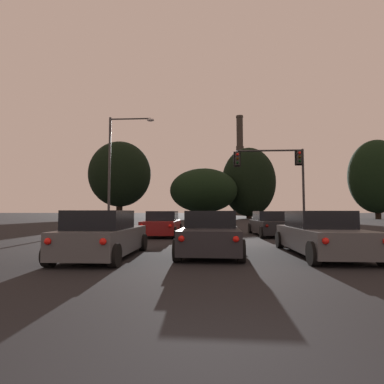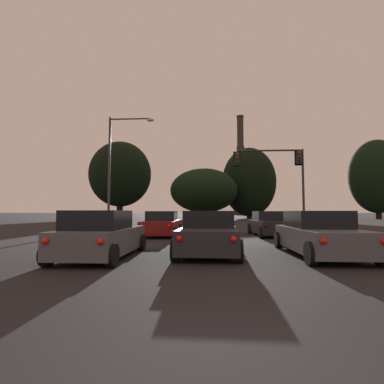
{
  "view_description": "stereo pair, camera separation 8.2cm",
  "coord_description": "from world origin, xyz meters",
  "views": [
    {
      "loc": [
        -0.18,
        -2.14,
        1.4
      ],
      "look_at": [
        -2.04,
        30.23,
        3.52
      ],
      "focal_mm": 28.0,
      "sensor_mm": 36.0,
      "label": 1
    },
    {
      "loc": [
        -0.1,
        -2.13,
        1.4
      ],
      "look_at": [
        -2.04,
        30.23,
        3.52
      ],
      "focal_mm": 28.0,
      "sensor_mm": 36.0,
      "label": 2
    }
  ],
  "objects": [
    {
      "name": "treeline_right_mid",
      "position": [
        30.68,
        54.49,
        7.86
      ],
      "size": [
        9.9,
        8.91,
        14.66
      ],
      "color": "black",
      "rests_on": "ground_plane"
    },
    {
      "name": "treeline_center_left",
      "position": [
        -17.81,
        55.81,
        8.78
      ],
      "size": [
        12.23,
        11.01,
        15.26
      ],
      "color": "black",
      "rests_on": "ground_plane"
    },
    {
      "name": "street_lamp",
      "position": [
        -7.93,
        22.3,
        5.75
      ],
      "size": [
        3.87,
        0.36,
        9.36
      ],
      "color": "#38383A",
      "rests_on": "ground_plane"
    },
    {
      "name": "smokestack",
      "position": [
        11.87,
        113.7,
        15.21
      ],
      "size": [
        5.53,
        5.53,
        38.84
      ],
      "color": "#2B2722",
      "rests_on": "ground_plane"
    },
    {
      "name": "sedan_left_lane_front",
      "position": [
        -2.9,
        15.19,
        0.67
      ],
      "size": [
        2.06,
        4.74,
        1.43
      ],
      "rotation": [
        0.0,
        0.0,
        0.02
      ],
      "color": "maroon",
      "rests_on": "ground_plane"
    },
    {
      "name": "treeline_far_right",
      "position": [
        7.95,
        59.63,
        7.48
      ],
      "size": [
        10.94,
        9.85,
        14.55
      ],
      "color": "black",
      "rests_on": "ground_plane"
    },
    {
      "name": "sedan_right_lane_front",
      "position": [
        3.4,
        15.66,
        0.67
      ],
      "size": [
        2.1,
        4.75,
        1.43
      ],
      "rotation": [
        0.0,
        0.0,
        0.03
      ],
      "color": "black",
      "rests_on": "ground_plane"
    },
    {
      "name": "sedan_right_lane_second",
      "position": [
        3.4,
        7.8,
        0.67
      ],
      "size": [
        2.0,
        4.71,
        1.43
      ],
      "rotation": [
        0.0,
        0.0,
        -0.01
      ],
      "color": "#4C4F54",
      "rests_on": "ground_plane"
    },
    {
      "name": "traffic_light_overhead_right",
      "position": [
        5.44,
        21.69,
        4.86
      ],
      "size": [
        5.62,
        0.5,
        6.35
      ],
      "color": "#2D2D30",
      "rests_on": "ground_plane"
    },
    {
      "name": "hatchback_left_lane_second",
      "position": [
        -3.41,
        6.86,
        0.66
      ],
      "size": [
        1.91,
        4.11,
        1.44
      ],
      "rotation": [
        0.0,
        0.0,
        0.0
      ],
      "color": "#4C4F54",
      "rests_on": "ground_plane"
    },
    {
      "name": "treeline_left_mid",
      "position": [
        -1.24,
        55.17,
        5.43
      ],
      "size": [
        12.89,
        11.6,
        9.66
      ],
      "color": "black",
      "rests_on": "ground_plane"
    },
    {
      "name": "sedan_center_lane_second",
      "position": [
        -0.13,
        8.2,
        0.67
      ],
      "size": [
        2.12,
        4.75,
        1.43
      ],
      "rotation": [
        0.0,
        0.0,
        -0.03
      ],
      "color": "#232328",
      "rests_on": "ground_plane"
    }
  ]
}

